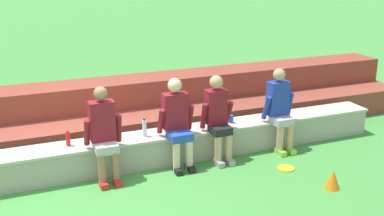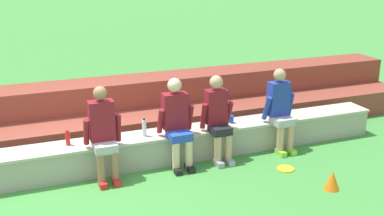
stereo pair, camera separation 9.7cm
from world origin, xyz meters
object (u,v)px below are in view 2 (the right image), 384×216
at_px(person_left_of_center, 177,121).
at_px(water_bottle_mid_left, 144,128).
at_px(person_center, 218,117).
at_px(sports_cone, 332,180).
at_px(frisbee, 286,169).
at_px(person_right_of_center, 280,109).
at_px(water_bottle_mid_right, 68,138).
at_px(person_far_left, 103,133).
at_px(plastic_cup_middle, 231,119).

distance_m(person_left_of_center, water_bottle_mid_left, 0.51).
bearing_deg(person_center, sports_cone, -55.73).
height_order(water_bottle_mid_left, frisbee, water_bottle_mid_left).
relative_size(person_left_of_center, frisbee, 5.17).
bearing_deg(person_right_of_center, water_bottle_mid_left, 174.28).
bearing_deg(person_right_of_center, water_bottle_mid_right, 175.16).
bearing_deg(person_far_left, plastic_cup_middle, 8.37).
bearing_deg(water_bottle_mid_left, person_far_left, -158.76).
bearing_deg(water_bottle_mid_right, person_center, -6.97).
height_order(person_right_of_center, water_bottle_mid_left, person_right_of_center).
xyz_separation_m(water_bottle_mid_right, frisbee, (3.03, -1.01, -0.56)).
distance_m(water_bottle_mid_right, frisbee, 3.24).
relative_size(person_far_left, person_left_of_center, 1.01).
height_order(water_bottle_mid_right, plastic_cup_middle, water_bottle_mid_right).
xyz_separation_m(person_left_of_center, person_center, (0.67, -0.02, -0.02)).
bearing_deg(sports_cone, frisbee, 107.05).
relative_size(person_left_of_center, water_bottle_mid_left, 4.84).
relative_size(person_right_of_center, plastic_cup_middle, 10.98).
height_order(frisbee, sports_cone, sports_cone).
distance_m(person_far_left, plastic_cup_middle, 2.17).
distance_m(person_right_of_center, water_bottle_mid_left, 2.23).
bearing_deg(frisbee, person_center, 137.30).
bearing_deg(water_bottle_mid_left, person_left_of_center, -23.63).
xyz_separation_m(person_far_left, person_center, (1.78, 0.04, -0.01)).
distance_m(water_bottle_mid_right, water_bottle_mid_left, 1.12).
xyz_separation_m(plastic_cup_middle, frisbee, (0.43, -1.00, -0.52)).
distance_m(person_center, water_bottle_mid_left, 1.14).
bearing_deg(sports_cone, person_right_of_center, 87.51).
relative_size(person_far_left, plastic_cup_middle, 11.06).
xyz_separation_m(person_right_of_center, frisbee, (-0.31, -0.72, -0.70)).
height_order(person_left_of_center, water_bottle_mid_left, person_left_of_center).
xyz_separation_m(person_left_of_center, sports_cone, (1.70, -1.53, -0.58)).
height_order(person_far_left, person_right_of_center, person_far_left).
xyz_separation_m(person_far_left, water_bottle_mid_right, (-0.46, 0.32, -0.13)).
xyz_separation_m(person_right_of_center, water_bottle_mid_right, (-3.34, 0.28, -0.13)).
relative_size(water_bottle_mid_left, plastic_cup_middle, 2.27).
bearing_deg(sports_cone, water_bottle_mid_right, 151.30).
bearing_deg(water_bottle_mid_left, person_right_of_center, -5.72).
distance_m(person_center, frisbee, 1.28).
bearing_deg(sports_cone, person_left_of_center, 137.95).
xyz_separation_m(water_bottle_mid_right, sports_cone, (3.27, -1.79, -0.44)).
bearing_deg(person_center, water_bottle_mid_right, 173.03).
bearing_deg(water_bottle_mid_right, sports_cone, -28.70).
bearing_deg(person_left_of_center, plastic_cup_middle, 13.93).
height_order(person_left_of_center, person_center, person_left_of_center).
bearing_deg(person_center, plastic_cup_middle, 36.71).
distance_m(person_left_of_center, water_bottle_mid_right, 1.60).
relative_size(person_left_of_center, plastic_cup_middle, 11.00).
distance_m(person_far_left, person_right_of_center, 2.88).
bearing_deg(person_left_of_center, frisbee, -27.13).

